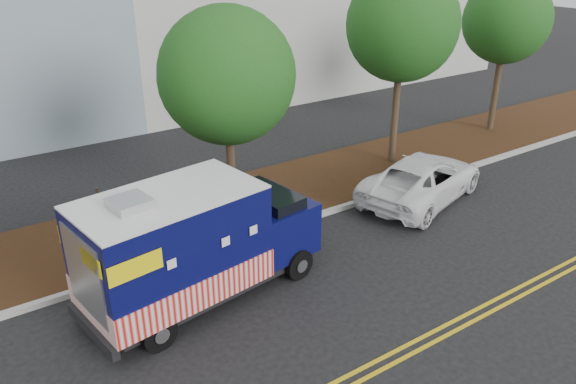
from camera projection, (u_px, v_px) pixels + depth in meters
ground at (244, 272)px, 14.62m from camera, size 120.00×120.00×0.00m
curb at (219, 247)px, 15.65m from camera, size 120.00×0.18×0.15m
mulch_strip at (187, 218)px, 17.23m from camera, size 120.00×4.00×0.15m
centerline_near at (354, 373)px, 11.27m from camera, size 120.00×0.10×0.01m
centerline_far at (362, 380)px, 11.08m from camera, size 120.00×0.10×0.01m
tree_b at (227, 76)px, 15.92m from camera, size 3.96×3.96×6.32m
tree_c at (402, 25)px, 19.28m from camera, size 3.91×3.91×7.11m
tree_d at (507, 20)px, 22.86m from camera, size 3.55×3.55×6.58m
sign_post at (103, 231)px, 14.14m from camera, size 0.06×0.06×2.40m
food_truck at (192, 248)px, 12.97m from camera, size 6.16×3.01×3.12m
white_car at (422, 179)px, 18.34m from camera, size 5.60×3.73×1.43m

